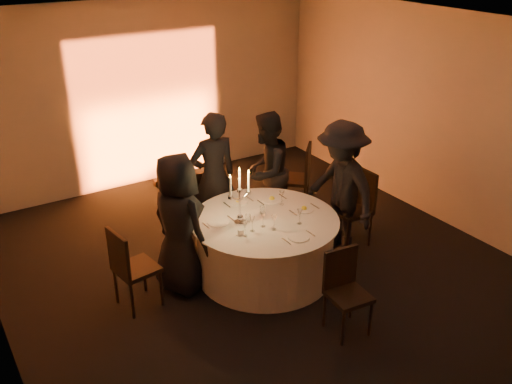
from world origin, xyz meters
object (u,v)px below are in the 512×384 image
guest_back_right (266,171)px  guest_right (341,188)px  banquet_table (265,247)px  candelabra (240,204)px  guest_back_left (214,177)px  chair_back_right (300,174)px  chair_front (345,286)px  guest_left (179,225)px  chair_right (356,203)px  chair_left (129,265)px  coffee_cup (241,232)px  chair_back_left (193,198)px

guest_back_right → guest_right: 1.16m
banquet_table → guest_right: (1.16, -0.02, 0.52)m
candelabra → guest_back_left: bearing=77.6°
chair_back_right → chair_front: (-1.26, -2.54, -0.07)m
guest_left → guest_back_right: bearing=-80.6°
chair_right → chair_front: chair_right is taller
candelabra → guest_left: bearing=163.7°
banquet_table → guest_back_right: (0.71, 1.05, 0.47)m
guest_right → candelabra: size_ratio=2.49×
guest_right → guest_left: bearing=-98.5°
chair_left → chair_back_right: (3.06, 0.99, 0.03)m
coffee_cup → chair_back_left: bearing=83.4°
candelabra → guest_right: bearing=-3.3°
guest_back_left → guest_right: guest_back_left is taller
chair_left → guest_back_right: 2.52m
guest_back_left → coffee_cup: guest_back_left is taller
banquet_table → chair_right: (1.47, 0.01, 0.21)m
candelabra → chair_back_right: bearing=33.6°
chair_back_right → chair_left: bearing=-28.8°
chair_front → coffee_cup: chair_front is taller
chair_front → guest_right: 1.71m
guest_left → coffee_cup: size_ratio=15.65×
guest_back_left → guest_left: bearing=46.9°
chair_back_left → guest_back_left: guest_back_left is taller
chair_back_left → guest_right: (1.41, -1.47, 0.38)m
banquet_table → guest_back_left: guest_back_left is taller
guest_left → guest_back_left: (0.94, 0.90, 0.05)m
guest_back_left → guest_back_right: guest_back_left is taller
guest_right → candelabra: (-1.47, 0.08, 0.12)m
banquet_table → coffee_cup: (-0.44, -0.17, 0.42)m
chair_left → chair_back_right: 3.21m
chair_back_right → guest_left: (-2.41, -0.93, 0.26)m
candelabra → banquet_table: bearing=-12.1°
banquet_table → chair_back_left: 1.48m
chair_right → guest_back_left: 1.95m
guest_left → candelabra: guest_left is taller
chair_back_right → guest_back_left: (-1.47, -0.03, 0.31)m
banquet_table → guest_left: (-1.01, 0.27, 0.48)m
guest_back_left → chair_front: bearing=98.0°
guest_right → coffee_cup: (-1.60, -0.15, -0.10)m
chair_back_left → chair_front: bearing=107.1°
guest_right → chair_left: bearing=-95.7°
chair_left → guest_back_left: size_ratio=0.55×
banquet_table → chair_left: size_ratio=1.80×
chair_left → chair_back_left: (1.40, 1.23, -0.04)m
guest_back_right → chair_left: bearing=-14.5°
chair_left → guest_back_left: 1.88m
banquet_table → coffee_cup: bearing=-158.9°
guest_left → guest_back_left: guest_back_left is taller
chair_back_left → candelabra: bearing=96.8°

